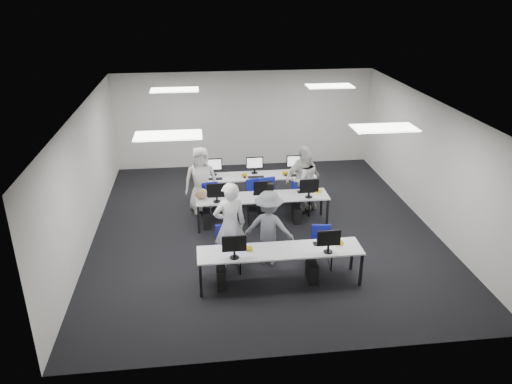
{
  "coord_description": "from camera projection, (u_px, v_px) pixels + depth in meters",
  "views": [
    {
      "loc": [
        -1.48,
        -10.69,
        5.55
      ],
      "look_at": [
        -0.19,
        -0.14,
        1.0
      ],
      "focal_mm": 35.0,
      "sensor_mm": 36.0,
      "label": 1
    }
  ],
  "objects": [
    {
      "name": "room",
      "position": [
        264.0,
        169.0,
        11.51
      ],
      "size": [
        9.0,
        9.02,
        3.0
      ],
      "color": "black",
      "rests_on": "ground"
    },
    {
      "name": "student_0",
      "position": [
        230.0,
        225.0,
        10.13
      ],
      "size": [
        0.76,
        0.58,
        1.88
      ],
      "primitive_type": "imported",
      "rotation": [
        0.0,
        0.0,
        3.35
      ],
      "color": "silver",
      "rests_on": "ground"
    },
    {
      "name": "desk_back",
      "position": [
        255.0,
        177.0,
        13.3
      ],
      "size": [
        3.2,
        0.7,
        0.73
      ],
      "color": "#B1B3B6",
      "rests_on": "ground"
    },
    {
      "name": "chair_3",
      "position": [
        256.0,
        203.0,
        12.78
      ],
      "size": [
        0.52,
        0.55,
        0.86
      ],
      "rotation": [
        0.0,
        0.0,
        0.25
      ],
      "color": "navy",
      "rests_on": "ground"
    },
    {
      "name": "chair_1",
      "position": [
        321.0,
        254.0,
        10.4
      ],
      "size": [
        0.47,
        0.51,
        0.86
      ],
      "rotation": [
        0.0,
        0.0,
        -0.12
      ],
      "color": "navy",
      "rests_on": "ground"
    },
    {
      "name": "student_3",
      "position": [
        303.0,
        178.0,
        12.75
      ],
      "size": [
        1.08,
        0.76,
        1.71
      ],
      "primitive_type": "imported",
      "rotation": [
        0.0,
        0.0,
        0.39
      ],
      "color": "silver",
      "rests_on": "ground"
    },
    {
      "name": "chair_2",
      "position": [
        211.0,
        207.0,
        12.56
      ],
      "size": [
        0.45,
        0.49,
        0.86
      ],
      "rotation": [
        0.0,
        0.0,
        0.07
      ],
      "color": "navy",
      "rests_on": "ground"
    },
    {
      "name": "desk_front",
      "position": [
        280.0,
        252.0,
        9.65
      ],
      "size": [
        3.2,
        0.7,
        0.73
      ],
      "color": "#B1B3B6",
      "rests_on": "ground"
    },
    {
      "name": "dslr_camera",
      "position": [
        271.0,
        186.0,
        10.13
      ],
      "size": [
        0.19,
        0.22,
        0.1
      ],
      "primitive_type": "cube",
      "rotation": [
        0.0,
        0.0,
        2.8
      ],
      "color": "black",
      "rests_on": "photographer"
    },
    {
      "name": "chair_4",
      "position": [
        300.0,
        204.0,
        12.72
      ],
      "size": [
        0.42,
        0.46,
        0.84
      ],
      "rotation": [
        0.0,
        0.0,
        -0.02
      ],
      "color": "navy",
      "rests_on": "ground"
    },
    {
      "name": "equipment_back",
      "position": [
        262.0,
        188.0,
        13.46
      ],
      "size": [
        2.91,
        0.41,
        1.19
      ],
      "color": "white",
      "rests_on": "desk_back"
    },
    {
      "name": "student_1",
      "position": [
        304.0,
        180.0,
        12.78
      ],
      "size": [
        0.88,
        0.75,
        1.59
      ],
      "primitive_type": "imported",
      "rotation": [
        0.0,
        0.0,
        3.35
      ],
      "color": "silver",
      "rests_on": "ground"
    },
    {
      "name": "chair_5",
      "position": [
        210.0,
        202.0,
        12.87
      ],
      "size": [
        0.48,
        0.51,
        0.82
      ],
      "rotation": [
        0.0,
        0.0,
        0.21
      ],
      "color": "navy",
      "rests_on": "ground"
    },
    {
      "name": "equipment_mid",
      "position": [
        255.0,
        211.0,
        12.11
      ],
      "size": [
        2.91,
        0.41,
        1.19
      ],
      "color": "white",
      "rests_on": "desk_mid"
    },
    {
      "name": "photographer",
      "position": [
        269.0,
        228.0,
        10.31
      ],
      "size": [
        1.19,
        0.92,
        1.62
      ],
      "primitive_type": "imported",
      "rotation": [
        0.0,
        0.0,
        2.8
      ],
      "color": "gray",
      "rests_on": "ground"
    },
    {
      "name": "ceiling_panels",
      "position": [
        264.0,
        106.0,
        10.93
      ],
      "size": [
        5.2,
        4.6,
        0.02
      ],
      "color": "white",
      "rests_on": "room"
    },
    {
      "name": "chair_6",
      "position": [
        264.0,
        198.0,
        12.99
      ],
      "size": [
        0.54,
        0.57,
        0.94
      ],
      "rotation": [
        0.0,
        0.0,
        0.16
      ],
      "color": "navy",
      "rests_on": "ground"
    },
    {
      "name": "desk_mid",
      "position": [
        262.0,
        198.0,
        12.02
      ],
      "size": [
        3.2,
        0.7,
        0.73
      ],
      "color": "#B1B3B6",
      "rests_on": "ground"
    },
    {
      "name": "student_2",
      "position": [
        201.0,
        180.0,
        12.62
      ],
      "size": [
        0.88,
        0.6,
        1.72
      ],
      "primitive_type": "imported",
      "rotation": [
        0.0,
        0.0,
        0.07
      ],
      "color": "silver",
      "rests_on": "ground"
    },
    {
      "name": "chair_0",
      "position": [
        228.0,
        257.0,
        10.23
      ],
      "size": [
        0.5,
        0.54,
        0.95
      ],
      "rotation": [
        0.0,
        0.0,
        0.07
      ],
      "color": "navy",
      "rests_on": "ground"
    },
    {
      "name": "handbag",
      "position": [
        202.0,
        194.0,
        11.82
      ],
      "size": [
        0.36,
        0.28,
        0.26
      ],
      "primitive_type": "ellipsoid",
      "rotation": [
        0.0,
        0.0,
        0.26
      ],
      "color": "#A57655",
      "rests_on": "desk_mid"
    },
    {
      "name": "chair_7",
      "position": [
        302.0,
        196.0,
        13.15
      ],
      "size": [
        0.53,
        0.56,
        0.88
      ],
      "rotation": [
        0.0,
        0.0,
        0.24
      ],
      "color": "navy",
      "rests_on": "ground"
    },
    {
      "name": "equipment_front",
      "position": [
        270.0,
        268.0,
        9.74
      ],
      "size": [
        2.51,
        0.41,
        1.19
      ],
      "color": "#0E20B9",
      "rests_on": "desk_front"
    }
  ]
}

